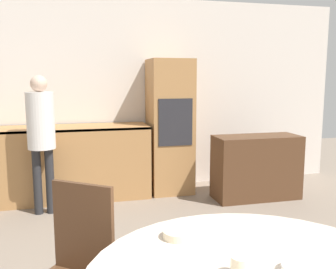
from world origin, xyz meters
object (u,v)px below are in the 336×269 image
(sideboard, at_px, (256,167))
(bowl_centre, at_px, (179,234))
(person_standing, at_px, (41,129))
(cup, at_px, (241,266))
(oven_unit, at_px, (170,126))
(chair_far_left, at_px, (74,265))

(sideboard, height_order, bowl_centre, sideboard)
(sideboard, xyz_separation_m, person_standing, (-2.60, 0.08, 0.57))
(person_standing, distance_m, cup, 3.18)
(sideboard, relative_size, cup, 12.99)
(oven_unit, relative_size, bowl_centre, 10.73)
(oven_unit, relative_size, person_standing, 1.14)
(chair_far_left, height_order, bowl_centre, chair_far_left)
(oven_unit, xyz_separation_m, sideboard, (0.99, -0.58, -0.48))
(cup, relative_size, bowl_centre, 0.51)
(chair_far_left, distance_m, person_standing, 2.44)
(person_standing, relative_size, bowl_centre, 9.44)
(person_standing, xyz_separation_m, cup, (1.00, -3.01, -0.20))
(oven_unit, relative_size, cup, 21.19)
(oven_unit, bearing_deg, sideboard, -30.09)
(oven_unit, distance_m, sideboard, 1.25)
(chair_far_left, bearing_deg, cup, -6.60)
(cup, distance_m, bowl_centre, 0.44)
(sideboard, bearing_deg, bowl_centre, -124.71)
(oven_unit, distance_m, bowl_centre, 3.18)
(sideboard, distance_m, person_standing, 2.66)
(chair_far_left, distance_m, bowl_centre, 0.60)
(sideboard, relative_size, person_standing, 0.70)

